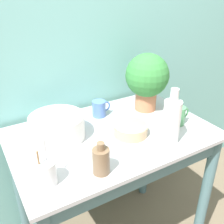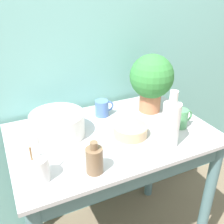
# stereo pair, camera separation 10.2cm
# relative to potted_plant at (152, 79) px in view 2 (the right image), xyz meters

# --- Properties ---
(wall_back) EXTENTS (6.00, 0.05, 2.40)m
(wall_back) POSITION_rel_potted_plant_xyz_m (-0.32, 0.26, 0.12)
(wall_back) COLOR #70ADA8
(wall_back) RESTS_ON ground_plane
(counter_table) EXTENTS (1.04, 0.68, 0.88)m
(counter_table) POSITION_rel_potted_plant_xyz_m (-0.32, -0.16, -0.41)
(counter_table) COLOR slate
(counter_table) RESTS_ON ground_plane
(potted_plant) EXTENTS (0.25, 0.25, 0.34)m
(potted_plant) POSITION_rel_potted_plant_xyz_m (0.00, 0.00, 0.00)
(potted_plant) COLOR #B7704C
(potted_plant) RESTS_ON counter_table
(bowl_wash_large) EXTENTS (0.27, 0.27, 0.12)m
(bowl_wash_large) POSITION_rel_potted_plant_xyz_m (-0.57, -0.03, -0.14)
(bowl_wash_large) COLOR silver
(bowl_wash_large) RESTS_ON counter_table
(bottle_tall) EXTENTS (0.08, 0.08, 0.28)m
(bottle_tall) POSITION_rel_potted_plant_xyz_m (-0.12, -0.35, -0.09)
(bottle_tall) COLOR white
(bottle_tall) RESTS_ON counter_table
(bottle_short) EXTENTS (0.07, 0.07, 0.15)m
(bottle_short) POSITION_rel_potted_plant_xyz_m (-0.51, -0.38, -0.14)
(bottle_short) COLOR brown
(bottle_short) RESTS_ON counter_table
(mug_blue) EXTENTS (0.11, 0.08, 0.09)m
(mug_blue) POSITION_rel_potted_plant_xyz_m (-0.28, 0.06, -0.15)
(mug_blue) COLOR #4C70B7
(mug_blue) RESTS_ON counter_table
(mug_green) EXTENTS (0.11, 0.07, 0.10)m
(mug_green) POSITION_rel_potted_plant_xyz_m (0.04, -0.24, -0.15)
(mug_green) COLOR #4C935B
(mug_green) RESTS_ON counter_table
(bowl_small_tan) EXTENTS (0.17, 0.17, 0.06)m
(bowl_small_tan) POSITION_rel_potted_plant_xyz_m (-0.24, -0.20, -0.17)
(bowl_small_tan) COLOR tan
(bowl_small_tan) RESTS_ON counter_table
(utensil_cup) EXTENTS (0.09, 0.09, 0.18)m
(utensil_cup) POSITION_rel_potted_plant_xyz_m (-0.73, -0.33, -0.15)
(utensil_cup) COLOR silver
(utensil_cup) RESTS_ON counter_table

